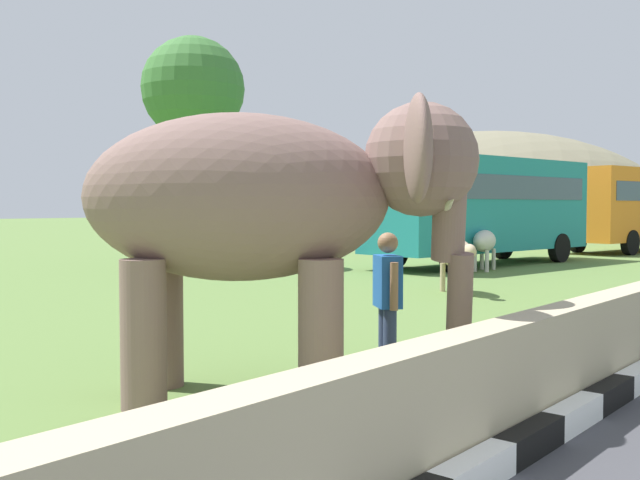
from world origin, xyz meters
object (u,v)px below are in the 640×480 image
(cow_far, at_px, (485,242))
(elephant, at_px, (272,203))
(cow_near, at_px, (457,255))
(bus_teal, at_px, (481,202))
(person_handler, at_px, (388,298))

(cow_far, bearing_deg, elephant, -160.41)
(cow_far, bearing_deg, cow_near, -158.20)
(elephant, distance_m, cow_far, 15.61)
(bus_teal, bearing_deg, cow_near, -155.86)
(elephant, xyz_separation_m, person_handler, (1.33, -0.49, -1.05))
(bus_teal, relative_size, cow_near, 5.72)
(elephant, relative_size, cow_near, 2.35)
(cow_near, bearing_deg, bus_teal, 24.14)
(cow_far, bearing_deg, person_handler, -156.81)
(elephant, height_order, cow_near, elephant)
(bus_teal, xyz_separation_m, cow_far, (-1.89, -1.12, -1.21))
(bus_teal, height_order, cow_near, bus_teal)
(elephant, bearing_deg, cow_far, 19.59)
(cow_near, distance_m, cow_far, 6.18)
(person_handler, bearing_deg, elephant, 159.65)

